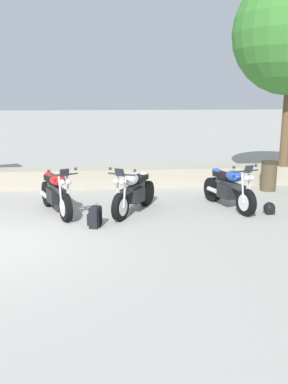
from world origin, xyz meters
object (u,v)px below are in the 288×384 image
(rider_helmet, at_px, (269,208))
(trash_bin, at_px, (269,176))
(motorcycle_blue_far_right, at_px, (229,189))
(motorcycle_silver_centre, at_px, (134,192))
(rider_backpack, at_px, (95,216))
(motorcycle_red_near_left, at_px, (56,193))

(rider_helmet, bearing_deg, trash_bin, 69.14)
(motorcycle_blue_far_right, height_order, rider_helmet, motorcycle_blue_far_right)
(motorcycle_silver_centre, relative_size, motorcycle_blue_far_right, 0.93)
(motorcycle_blue_far_right, xyz_separation_m, rider_backpack, (-3.24, -1.20, -0.24))
(motorcycle_silver_centre, relative_size, rider_helmet, 6.71)
(motorcycle_blue_far_right, bearing_deg, rider_backpack, -159.73)
(rider_backpack, height_order, trash_bin, trash_bin)
(motorcycle_red_near_left, distance_m, trash_bin, 6.09)
(motorcycle_silver_centre, xyz_separation_m, rider_helmet, (3.15, -0.42, -0.35))
(motorcycle_silver_centre, bearing_deg, motorcycle_red_near_left, 176.65)
(motorcycle_silver_centre, height_order, trash_bin, motorcycle_silver_centre)
(motorcycle_red_near_left, relative_size, motorcycle_blue_far_right, 0.98)
(motorcycle_silver_centre, xyz_separation_m, motorcycle_blue_far_right, (2.35, 0.17, 0.00))
(motorcycle_silver_centre, bearing_deg, motorcycle_blue_far_right, 4.26)
(motorcycle_red_near_left, distance_m, rider_backpack, 1.47)
(motorcycle_blue_far_right, distance_m, trash_bin, 2.39)
(rider_backpack, bearing_deg, trash_bin, 30.52)
(motorcycle_red_near_left, bearing_deg, motorcycle_blue_far_right, 0.96)
(rider_helmet, distance_m, trash_bin, 2.48)
(rider_backpack, distance_m, rider_helmet, 4.08)
(motorcycle_red_near_left, relative_size, rider_backpack, 4.18)
(motorcycle_red_near_left, xyz_separation_m, motorcycle_blue_far_right, (4.15, 0.07, 0.00))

